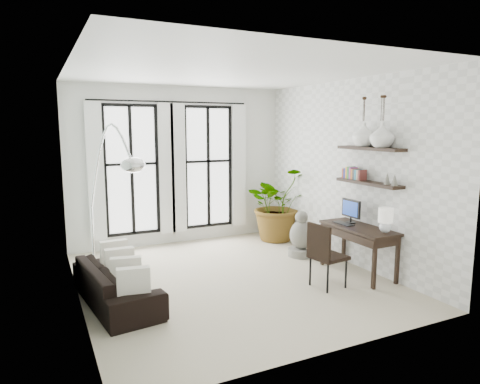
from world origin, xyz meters
TOP-DOWN VIEW (x-y plane):
  - floor at (0.00, 0.00)m, footprint 5.00×5.00m
  - ceiling at (0.00, 0.00)m, footprint 5.00×5.00m
  - wall_left at (-2.25, 0.00)m, footprint 0.00×5.00m
  - wall_right at (2.25, 0.00)m, footprint 0.00×5.00m
  - wall_back at (0.00, 2.50)m, footprint 4.50×0.00m
  - windows at (-0.20, 2.43)m, footprint 3.26×0.13m
  - wall_shelves at (2.11, -0.66)m, footprint 0.25×1.30m
  - sofa at (-1.80, -0.18)m, footprint 0.97×1.96m
  - throw_pillows at (-1.70, -0.18)m, footprint 0.40×1.52m
  - plant at (1.90, 1.78)m, footprint 1.60×1.45m
  - desk at (1.95, -0.75)m, footprint 0.57×1.35m
  - desk_chair at (1.09, -0.95)m, footprint 0.52×0.52m
  - arc_lamp at (-1.70, 0.61)m, footprint 0.75×1.84m
  - buddha at (1.69, 0.55)m, footprint 0.48×0.48m
  - vase_a at (2.11, -0.95)m, footprint 0.37×0.37m
  - vase_b at (2.11, -0.55)m, footprint 0.37×0.37m

SIDE VIEW (x-z plane):
  - floor at x=0.00m, z-range 0.00..0.00m
  - sofa at x=-1.80m, z-range 0.00..0.55m
  - buddha at x=1.69m, z-range -0.07..0.79m
  - throw_pillows at x=-1.70m, z-range 0.30..0.70m
  - desk_chair at x=1.09m, z-range 0.07..1.05m
  - desk at x=1.95m, z-range 0.15..1.33m
  - plant at x=1.90m, z-range 0.00..1.56m
  - windows at x=-0.20m, z-range 0.24..2.88m
  - wall_left at x=-2.25m, z-range -0.90..4.10m
  - wall_right at x=2.25m, z-range -0.90..4.10m
  - wall_back at x=0.00m, z-range -0.65..3.85m
  - wall_shelves at x=2.11m, z-range 1.43..2.03m
  - arc_lamp at x=-1.70m, z-range 0.67..3.11m
  - vase_a at x=2.11m, z-range 2.07..2.46m
  - vase_b at x=2.11m, z-range 2.07..2.46m
  - ceiling at x=0.00m, z-range 3.20..3.20m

